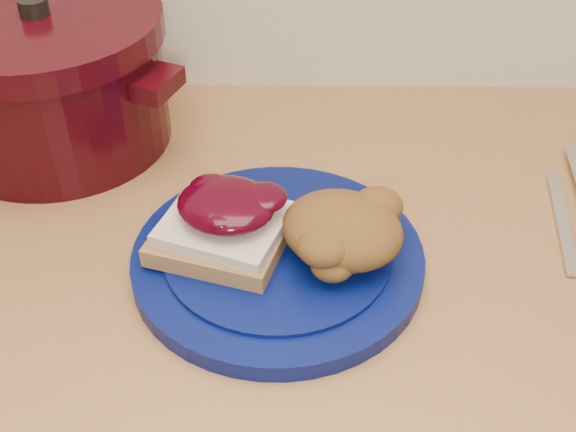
{
  "coord_description": "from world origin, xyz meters",
  "views": [
    {
      "loc": [
        -0.02,
        0.89,
        1.41
      ],
      "look_at": [
        -0.03,
        1.45,
        0.95
      ],
      "focal_mm": 45.0,
      "sensor_mm": 36.0,
      "label": 1
    }
  ],
  "objects_px": {
    "dutch_oven": "(50,79)",
    "pepper_grinder": "(86,73)",
    "butter_knife": "(562,220)",
    "plate": "(278,259)"
  },
  "relations": [
    {
      "from": "butter_knife",
      "to": "dutch_oven",
      "type": "distance_m",
      "value": 0.62
    },
    {
      "from": "dutch_oven",
      "to": "pepper_grinder",
      "type": "bearing_deg",
      "value": 65.6
    },
    {
      "from": "plate",
      "to": "pepper_grinder",
      "type": "height_order",
      "value": "pepper_grinder"
    },
    {
      "from": "butter_knife",
      "to": "plate",
      "type": "bearing_deg",
      "value": 111.49
    },
    {
      "from": "plate",
      "to": "pepper_grinder",
      "type": "bearing_deg",
      "value": 130.94
    },
    {
      "from": "dutch_oven",
      "to": "butter_knife",
      "type": "bearing_deg",
      "value": -15.27
    },
    {
      "from": "plate",
      "to": "butter_knife",
      "type": "distance_m",
      "value": 0.32
    },
    {
      "from": "butter_knife",
      "to": "pepper_grinder",
      "type": "height_order",
      "value": "pepper_grinder"
    },
    {
      "from": "plate",
      "to": "dutch_oven",
      "type": "xyz_separation_m",
      "value": [
        -0.28,
        0.23,
        0.07
      ]
    },
    {
      "from": "butter_knife",
      "to": "pepper_grinder",
      "type": "distance_m",
      "value": 0.61
    }
  ]
}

